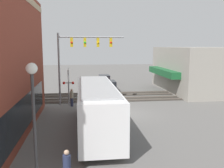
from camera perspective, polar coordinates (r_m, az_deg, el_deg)
ground_plane at (r=22.49m, az=3.01°, el=-6.80°), size 120.00×120.00×0.00m
shop_building at (r=35.62m, az=19.45°, el=3.22°), size 13.44×10.40×5.84m
city_bus at (r=17.69m, az=-3.54°, el=-4.90°), size 11.21×2.59×3.35m
traffic_signal_gantry at (r=25.62m, az=-7.47°, el=7.41°), size 0.42×6.70×7.30m
crossing_signal at (r=25.61m, az=-9.92°, el=0.24°), size 1.41×1.18×3.81m
streetlamp at (r=10.24m, az=-17.38°, el=-7.60°), size 0.44×0.44×5.38m
rail_track_near at (r=28.23m, az=0.86°, el=-3.52°), size 2.60×60.00×0.15m
rail_track_far at (r=31.34m, az=0.04°, el=-2.30°), size 2.60×60.00×0.15m
parked_car_black at (r=33.00m, az=-0.70°, el=-0.59°), size 4.58×1.82×1.47m
parked_car_red at (r=39.60m, az=-1.80°, el=0.96°), size 4.31×1.82×1.47m
pedestrian_at_crossing at (r=25.27m, az=-9.19°, el=-3.03°), size 0.34×0.34×1.79m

